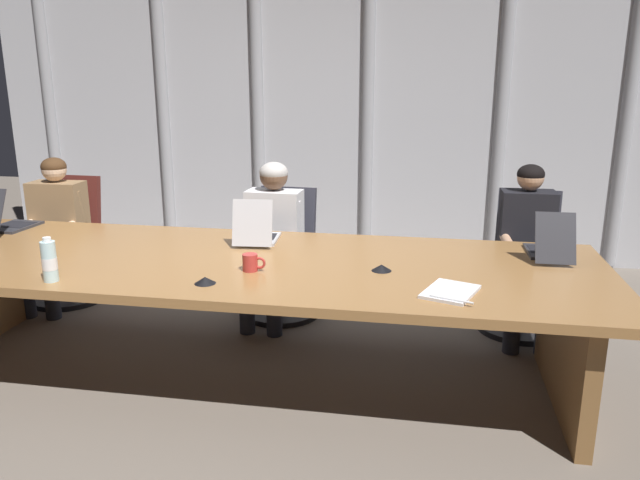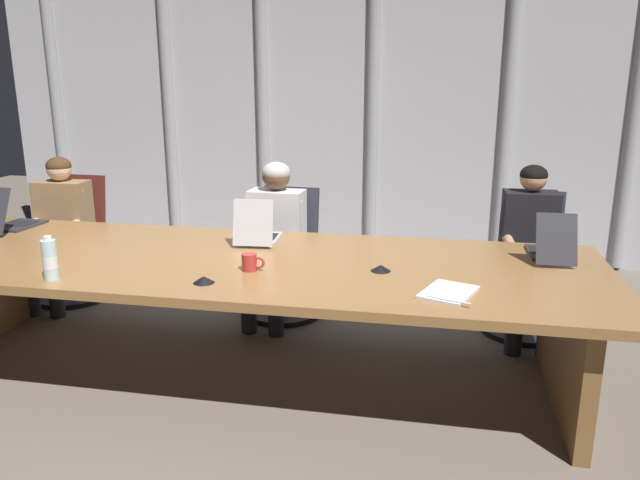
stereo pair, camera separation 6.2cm
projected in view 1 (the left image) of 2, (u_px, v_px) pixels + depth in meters
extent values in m
plane|color=#6B6056|center=(238.00, 374.00, 3.71)|extent=(13.27, 13.27, 0.00)
cube|color=olive|center=(234.00, 263.00, 3.53)|extent=(4.22, 1.37, 0.05)
cube|color=black|center=(234.00, 274.00, 3.54)|extent=(3.59, 0.10, 0.06)
cube|color=brown|center=(565.00, 345.00, 3.31)|extent=(0.08, 1.16, 0.69)
cube|color=#B2B2B7|center=(318.00, 105.00, 5.94)|extent=(6.64, 0.10, 2.98)
cylinder|color=gray|center=(49.00, 103.00, 6.36)|extent=(0.12, 0.12, 2.92)
cylinder|color=gray|center=(163.00, 104.00, 6.15)|extent=(0.12, 0.12, 2.92)
cylinder|color=gray|center=(257.00, 105.00, 5.98)|extent=(0.12, 0.12, 2.92)
cylinder|color=gray|center=(368.00, 106.00, 5.80)|extent=(0.12, 0.12, 2.92)
cylinder|color=gray|center=(502.00, 107.00, 5.59)|extent=(0.12, 0.12, 2.92)
cylinder|color=gray|center=(628.00, 108.00, 5.41)|extent=(0.12, 0.12, 2.92)
cube|color=#2D2D33|center=(14.00, 227.00, 4.24)|extent=(0.26, 0.35, 0.02)
cube|color=black|center=(16.00, 224.00, 4.26)|extent=(0.22, 0.19, 0.00)
cube|color=#BCBCC1|center=(259.00, 239.00, 3.93)|extent=(0.27, 0.32, 0.02)
cube|color=black|center=(259.00, 236.00, 3.95)|extent=(0.22, 0.18, 0.00)
cube|color=#BCBCC1|center=(252.00, 223.00, 3.71)|extent=(0.25, 0.10, 0.28)
cube|color=black|center=(253.00, 223.00, 3.71)|extent=(0.23, 0.09, 0.25)
cube|color=#2D2D33|center=(546.00, 252.00, 3.63)|extent=(0.22, 0.31, 0.02)
cube|color=black|center=(545.00, 249.00, 3.65)|extent=(0.19, 0.17, 0.00)
cube|color=#2D2D33|center=(556.00, 238.00, 3.38)|extent=(0.22, 0.14, 0.27)
cube|color=black|center=(555.00, 237.00, 3.39)|extent=(0.20, 0.12, 0.24)
cube|color=#511E19|center=(63.00, 248.00, 4.86)|extent=(0.50, 0.50, 0.08)
cube|color=#511E19|center=(76.00, 206.00, 4.99)|extent=(0.44, 0.14, 0.51)
cylinder|color=#262628|center=(66.00, 274.00, 4.92)|extent=(0.05, 0.05, 0.35)
cylinder|color=black|center=(69.00, 297.00, 4.97)|extent=(0.60, 0.60, 0.04)
cube|color=#2D2D38|center=(280.00, 259.00, 4.56)|extent=(0.51, 0.51, 0.08)
cube|color=#2D2D38|center=(288.00, 217.00, 4.70)|extent=(0.44, 0.14, 0.47)
cylinder|color=#262628|center=(281.00, 287.00, 4.62)|extent=(0.05, 0.05, 0.35)
cylinder|color=black|center=(281.00, 311.00, 4.67)|extent=(0.60, 0.60, 0.04)
cube|color=#2D2D38|center=(524.00, 272.00, 4.26)|extent=(0.54, 0.54, 0.08)
cube|color=#2D2D38|center=(527.00, 224.00, 4.39)|extent=(0.44, 0.18, 0.51)
cylinder|color=#262628|center=(521.00, 301.00, 4.32)|extent=(0.05, 0.05, 0.35)
cylinder|color=black|center=(519.00, 327.00, 4.37)|extent=(0.60, 0.60, 0.04)
cube|color=olive|center=(59.00, 213.00, 4.77)|extent=(0.41, 0.24, 0.50)
sphere|color=beige|center=(54.00, 169.00, 4.68)|extent=(0.19, 0.19, 0.19)
ellipsoid|color=#472D19|center=(54.00, 166.00, 4.67)|extent=(0.19, 0.19, 0.14)
cylinder|color=olive|center=(79.00, 207.00, 4.73)|extent=(0.08, 0.14, 0.27)
cylinder|color=beige|center=(66.00, 228.00, 4.56)|extent=(0.08, 0.30, 0.06)
cylinder|color=olive|center=(38.00, 205.00, 4.77)|extent=(0.08, 0.14, 0.27)
cylinder|color=beige|center=(23.00, 226.00, 4.60)|extent=(0.08, 0.30, 0.06)
cylinder|color=#262833|center=(61.00, 255.00, 4.63)|extent=(0.15, 0.41, 0.13)
cylinder|color=#262833|center=(51.00, 290.00, 4.52)|extent=(0.11, 0.11, 0.45)
cylinder|color=#262833|center=(37.00, 254.00, 4.66)|extent=(0.15, 0.41, 0.13)
cylinder|color=#262833|center=(26.00, 289.00, 4.54)|extent=(0.11, 0.11, 0.45)
cube|color=silver|center=(275.00, 223.00, 4.47)|extent=(0.41, 0.24, 0.49)
sphere|color=brown|center=(274.00, 176.00, 4.38)|extent=(0.20, 0.20, 0.20)
ellipsoid|color=#B2ADA8|center=(274.00, 172.00, 4.38)|extent=(0.21, 0.21, 0.15)
cylinder|color=silver|center=(297.00, 217.00, 4.42)|extent=(0.08, 0.14, 0.27)
cylinder|color=brown|center=(289.00, 240.00, 4.26)|extent=(0.08, 0.30, 0.06)
cylinder|color=silver|center=(253.00, 215.00, 4.50)|extent=(0.08, 0.14, 0.27)
cylinder|color=brown|center=(244.00, 237.00, 4.33)|extent=(0.08, 0.30, 0.06)
cylinder|color=#262833|center=(281.00, 267.00, 4.34)|extent=(0.15, 0.41, 0.13)
cylinder|color=#262833|center=(274.00, 305.00, 4.22)|extent=(0.11, 0.11, 0.45)
cylinder|color=#262833|center=(254.00, 266.00, 4.38)|extent=(0.15, 0.41, 0.13)
cylinder|color=#262833|center=(247.00, 302.00, 4.26)|extent=(0.11, 0.11, 0.45)
cube|color=black|center=(526.00, 230.00, 4.17)|extent=(0.36, 0.23, 0.54)
sphere|color=tan|center=(531.00, 177.00, 4.07)|extent=(0.18, 0.18, 0.18)
ellipsoid|color=black|center=(531.00, 174.00, 4.07)|extent=(0.18, 0.18, 0.13)
cylinder|color=black|center=(550.00, 219.00, 4.13)|extent=(0.07, 0.14, 0.27)
cylinder|color=tan|center=(555.00, 244.00, 3.96)|extent=(0.07, 0.30, 0.06)
cylinder|color=black|center=(504.00, 218.00, 4.17)|extent=(0.07, 0.14, 0.27)
cylinder|color=tan|center=(507.00, 242.00, 4.00)|extent=(0.07, 0.30, 0.06)
cylinder|color=#262833|center=(543.00, 281.00, 4.04)|extent=(0.14, 0.40, 0.13)
cylinder|color=#262833|center=(545.00, 322.00, 3.92)|extent=(0.11, 0.11, 0.45)
cylinder|color=#262833|center=(512.00, 280.00, 4.07)|extent=(0.14, 0.40, 0.13)
cylinder|color=#262833|center=(513.00, 320.00, 3.95)|extent=(0.11, 0.11, 0.45)
cylinder|color=silver|center=(49.00, 261.00, 3.11)|extent=(0.07, 0.07, 0.21)
cylinder|color=white|center=(50.00, 263.00, 3.11)|extent=(0.08, 0.08, 0.06)
cylinder|color=white|center=(47.00, 239.00, 3.08)|extent=(0.04, 0.04, 0.02)
cylinder|color=#B2332D|center=(250.00, 262.00, 3.29)|extent=(0.08, 0.08, 0.09)
torus|color=#B2332D|center=(260.00, 263.00, 3.28)|extent=(0.07, 0.01, 0.07)
cone|color=black|center=(382.00, 268.00, 3.30)|extent=(0.11, 0.11, 0.03)
cone|color=black|center=(205.00, 280.00, 3.09)|extent=(0.11, 0.11, 0.03)
cube|color=silver|center=(450.00, 292.00, 2.96)|extent=(0.31, 0.36, 0.02)
cylinder|color=silver|center=(451.00, 299.00, 2.82)|extent=(0.20, 0.08, 0.01)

